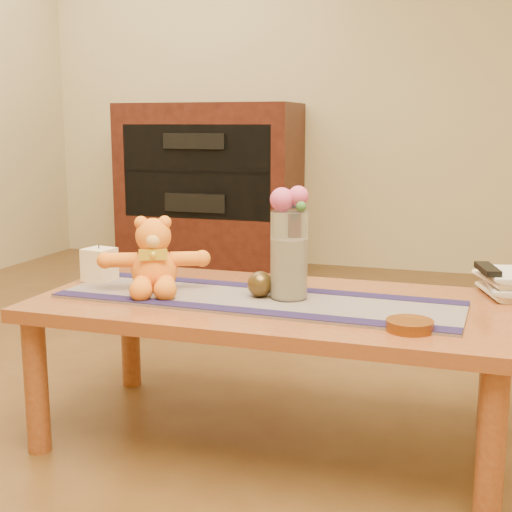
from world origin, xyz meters
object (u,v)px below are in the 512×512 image
(bronze_ball, at_px, (260,284))
(amber_dish, at_px, (410,325))
(book_bottom, at_px, (485,292))
(tv_remote, at_px, (488,269))
(teddy_bear, at_px, (154,255))
(pillar_candle, at_px, (99,264))
(glass_vase, at_px, (289,255))

(bronze_ball, xyz_separation_m, amber_dish, (0.46, -0.19, -0.03))
(book_bottom, relative_size, tv_remote, 1.39)
(teddy_bear, xyz_separation_m, amber_dish, (0.80, -0.17, -0.10))
(pillar_candle, xyz_separation_m, book_bottom, (1.22, 0.21, -0.05))
(pillar_candle, height_order, amber_dish, pillar_candle)
(bronze_ball, height_order, amber_dish, bronze_ball)
(teddy_bear, bearing_deg, bronze_ball, -21.67)
(pillar_candle, relative_size, tv_remote, 0.67)
(glass_vase, bearing_deg, amber_dish, -28.05)
(teddy_bear, xyz_separation_m, book_bottom, (0.98, 0.28, -0.11))
(teddy_bear, distance_m, pillar_candle, 0.25)
(teddy_bear, height_order, tv_remote, teddy_bear)
(amber_dish, bearing_deg, book_bottom, 68.29)
(amber_dish, bearing_deg, bronze_ball, 157.66)
(pillar_candle, height_order, tv_remote, pillar_candle)
(pillar_candle, relative_size, book_bottom, 0.48)
(teddy_bear, height_order, amber_dish, teddy_bear)
(bronze_ball, height_order, tv_remote, tv_remote)
(pillar_candle, distance_m, book_bottom, 1.24)
(tv_remote, bearing_deg, teddy_bear, -179.13)
(book_bottom, height_order, tv_remote, tv_remote)
(glass_vase, bearing_deg, tv_remote, 23.43)
(bronze_ball, xyz_separation_m, tv_remote, (0.64, 0.25, 0.04))
(glass_vase, bearing_deg, book_bottom, 24.36)
(bronze_ball, relative_size, book_bottom, 0.35)
(teddy_bear, relative_size, tv_remote, 2.02)
(pillar_candle, relative_size, bronze_ball, 1.38)
(book_bottom, bearing_deg, amber_dish, -129.02)
(teddy_bear, bearing_deg, amber_dish, -36.46)
(pillar_candle, distance_m, tv_remote, 1.24)
(teddy_bear, bearing_deg, pillar_candle, 140.53)
(glass_vase, relative_size, amber_dish, 2.14)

